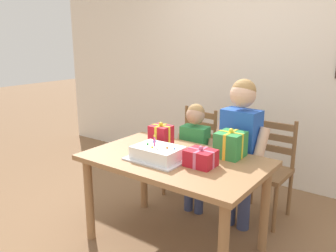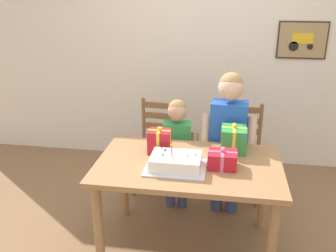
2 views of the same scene
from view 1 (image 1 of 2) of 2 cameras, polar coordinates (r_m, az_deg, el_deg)
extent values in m
plane|color=#846042|center=(3.00, 1.04, -18.86)|extent=(20.00, 20.00, 0.00)
cube|color=silver|center=(4.03, 15.41, 9.03)|extent=(6.40, 0.08, 2.60)
cube|color=#9E7047|center=(2.67, 1.11, -5.70)|extent=(1.39, 0.85, 0.04)
cylinder|color=#9E7047|center=(2.97, -12.92, -11.79)|extent=(0.07, 0.07, 0.71)
cylinder|color=#9E7047|center=(3.41, -4.04, -7.84)|extent=(0.07, 0.07, 0.71)
cylinder|color=#9E7047|center=(2.85, 15.73, -13.15)|extent=(0.07, 0.07, 0.71)
cube|color=silver|center=(2.63, -1.67, -5.42)|extent=(0.44, 0.34, 0.01)
cube|color=white|center=(2.61, -1.68, -4.37)|extent=(0.36, 0.26, 0.09)
cylinder|color=#E04C9E|center=(2.60, -2.25, -2.60)|extent=(0.01, 0.01, 0.07)
sphere|color=yellow|center=(2.59, -2.26, -1.65)|extent=(0.02, 0.02, 0.02)
sphere|color=yellow|center=(2.57, -2.65, -3.51)|extent=(0.02, 0.02, 0.02)
sphere|color=blue|center=(2.71, -2.19, -2.55)|extent=(0.02, 0.02, 0.02)
sphere|color=orange|center=(2.55, -0.22, -3.60)|extent=(0.02, 0.02, 0.02)
sphere|color=blue|center=(2.70, -2.35, -2.60)|extent=(0.02, 0.02, 0.02)
sphere|color=blue|center=(2.53, 1.12, -3.75)|extent=(0.01, 0.01, 0.01)
sphere|color=green|center=(2.64, -3.40, -2.99)|extent=(0.02, 0.02, 0.02)
sphere|color=red|center=(2.74, -2.39, -2.31)|extent=(0.01, 0.01, 0.01)
cube|color=#2D8E42|center=(2.70, 10.32, -3.04)|extent=(0.19, 0.22, 0.19)
cube|color=yellow|center=(2.70, 10.32, -3.04)|extent=(0.20, 0.02, 0.20)
cube|color=yellow|center=(2.70, 10.32, -3.04)|extent=(0.02, 0.22, 0.20)
sphere|color=yellow|center=(2.67, 10.43, -0.74)|extent=(0.04, 0.04, 0.04)
cube|color=red|center=(2.49, 5.45, -5.30)|extent=(0.21, 0.17, 0.12)
cube|color=#DB668E|center=(2.49, 5.45, -5.30)|extent=(0.21, 0.02, 0.13)
cube|color=#DB668E|center=(2.49, 5.45, -5.30)|extent=(0.02, 0.18, 0.13)
sphere|color=#DB668E|center=(2.47, 5.49, -3.66)|extent=(0.04, 0.04, 0.04)
cube|color=red|center=(2.89, -1.17, -1.74)|extent=(0.17, 0.14, 0.19)
cube|color=yellow|center=(2.89, -1.17, -1.74)|extent=(0.18, 0.02, 0.19)
cube|color=yellow|center=(2.89, -1.17, -1.74)|extent=(0.02, 0.15, 0.19)
sphere|color=yellow|center=(2.86, -1.19, 0.33)|extent=(0.04, 0.04, 0.04)
cube|color=brown|center=(3.64, 3.50, -4.76)|extent=(0.46, 0.46, 0.04)
cylinder|color=brown|center=(3.48, 3.97, -9.88)|extent=(0.04, 0.04, 0.43)
cylinder|color=brown|center=(3.70, -0.74, -8.29)|extent=(0.04, 0.04, 0.43)
cylinder|color=brown|center=(3.76, 7.55, -8.02)|extent=(0.04, 0.04, 0.43)
cylinder|color=brown|center=(3.97, 2.98, -6.68)|extent=(0.04, 0.04, 0.43)
cylinder|color=brown|center=(3.61, 7.80, -0.96)|extent=(0.04, 0.04, 0.45)
cylinder|color=brown|center=(3.82, 3.07, 0.04)|extent=(0.04, 0.04, 0.45)
cube|color=brown|center=(3.73, 5.34, -1.45)|extent=(0.36, 0.06, 0.06)
cube|color=brown|center=(3.70, 5.38, 0.23)|extent=(0.36, 0.06, 0.06)
cube|color=brown|center=(3.67, 5.42, 1.93)|extent=(0.36, 0.06, 0.06)
cube|color=brown|center=(3.30, 15.65, -7.38)|extent=(0.43, 0.43, 0.04)
cylinder|color=brown|center=(3.17, 17.29, -13.08)|extent=(0.04, 0.04, 0.43)
cylinder|color=brown|center=(3.30, 10.98, -11.54)|extent=(0.04, 0.04, 0.43)
cylinder|color=brown|center=(3.50, 19.50, -10.57)|extent=(0.04, 0.04, 0.43)
cylinder|color=brown|center=(3.62, 13.72, -9.30)|extent=(0.04, 0.04, 0.43)
cylinder|color=brown|center=(3.33, 20.19, -3.05)|extent=(0.04, 0.04, 0.45)
cylinder|color=brown|center=(3.45, 14.20, -1.98)|extent=(0.04, 0.04, 0.45)
cube|color=brown|center=(3.41, 17.06, -3.60)|extent=(0.36, 0.03, 0.06)
cube|color=brown|center=(3.38, 17.20, -1.78)|extent=(0.36, 0.03, 0.06)
cube|color=brown|center=(3.35, 17.34, 0.07)|extent=(0.36, 0.03, 0.06)
cylinder|color=#38426B|center=(3.14, 12.51, -12.30)|extent=(0.11, 0.11, 0.50)
cylinder|color=#38426B|center=(3.20, 10.28, -11.65)|extent=(0.11, 0.11, 0.50)
cube|color=blue|center=(2.98, 11.89, -2.72)|extent=(0.32, 0.21, 0.57)
cylinder|color=#E0B293|center=(2.87, 14.92, -3.98)|extent=(0.10, 0.24, 0.38)
cylinder|color=#E0B293|center=(3.04, 8.31, -2.54)|extent=(0.10, 0.24, 0.38)
sphere|color=#E0B293|center=(2.88, 12.32, 5.11)|extent=(0.21, 0.21, 0.21)
sphere|color=#A87F4C|center=(2.89, 12.44, 5.66)|extent=(0.20, 0.20, 0.20)
cylinder|color=#38426B|center=(3.36, 5.16, -11.09)|extent=(0.09, 0.09, 0.40)
cylinder|color=#38426B|center=(3.41, 3.45, -10.69)|extent=(0.09, 0.09, 0.40)
cube|color=#2D934C|center=(3.22, 4.44, -3.99)|extent=(0.26, 0.17, 0.46)
cylinder|color=tan|center=(3.14, 6.75, -4.86)|extent=(0.08, 0.19, 0.30)
cylinder|color=tan|center=(3.27, 1.73, -3.95)|extent=(0.08, 0.19, 0.30)
sphere|color=tan|center=(3.13, 4.56, 1.81)|extent=(0.17, 0.17, 0.17)
sphere|color=#A87F4C|center=(3.14, 4.65, 2.22)|extent=(0.16, 0.16, 0.16)
camera|label=2|loc=(1.33, -79.28, 18.72)|focal=39.89mm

